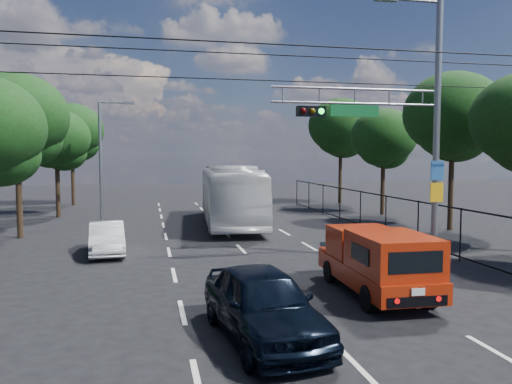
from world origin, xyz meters
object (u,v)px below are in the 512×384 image
object	(u,v)px
navy_hatchback	(263,304)
red_pickup	(377,260)
white_bus	(230,195)
white_van	(107,238)
signal_mast	(407,119)

from	to	relation	value
navy_hatchback	red_pickup	bearing A→B (deg)	27.44
navy_hatchback	white_bus	world-z (taller)	white_bus
red_pickup	white_van	bearing A→B (deg)	135.69
signal_mast	white_bus	distance (m)	13.02
white_bus	white_van	distance (m)	9.82
navy_hatchback	white_van	distance (m)	11.17
white_bus	navy_hatchback	bearing A→B (deg)	-92.66
signal_mast	white_van	size ratio (longest dim) A/B	2.49
signal_mast	navy_hatchback	world-z (taller)	signal_mast
red_pickup	navy_hatchback	xyz separation A→B (m)	(-3.91, -2.64, -0.23)
signal_mast	red_pickup	distance (m)	6.20
navy_hatchback	signal_mast	bearing A→B (deg)	36.17
red_pickup	white_bus	size ratio (longest dim) A/B	0.42
signal_mast	navy_hatchback	size ratio (longest dim) A/B	2.09
signal_mast	red_pickup	bearing A→B (deg)	-128.09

